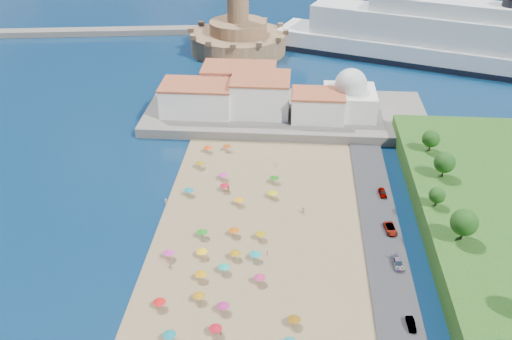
{
  "coord_description": "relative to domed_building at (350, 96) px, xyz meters",
  "views": [
    {
      "loc": [
        13.11,
        -96.18,
        79.14
      ],
      "look_at": [
        4.0,
        25.0,
        8.0
      ],
      "focal_mm": 40.0,
      "sensor_mm": 36.0,
      "label": 1
    }
  ],
  "objects": [
    {
      "name": "ground",
      "position": [
        -30.0,
        -71.0,
        -8.97
      ],
      "size": [
        700.0,
        700.0,
        0.0
      ],
      "primitive_type": "plane",
      "color": "#071938",
      "rests_on": "ground"
    },
    {
      "name": "terrace",
      "position": [
        -20.0,
        2.0,
        -7.47
      ],
      "size": [
        90.0,
        36.0,
        3.0
      ],
      "primitive_type": "cube",
      "color": "#59544C",
      "rests_on": "ground"
    },
    {
      "name": "jetty",
      "position": [
        -42.0,
        37.0,
        -7.77
      ],
      "size": [
        18.0,
        70.0,
        2.4
      ],
      "primitive_type": "cube",
      "color": "#59544C",
      "rests_on": "ground"
    },
    {
      "name": "breakwater",
      "position": [
        -140.0,
        82.0,
        -7.67
      ],
      "size": [
        199.03,
        34.77,
        2.6
      ],
      "primitive_type": "cube",
      "rotation": [
        0.0,
        0.0,
        0.14
      ],
      "color": "#59544C",
      "rests_on": "ground"
    },
    {
      "name": "waterfront_buildings",
      "position": [
        -33.05,
        2.64,
        -1.1
      ],
      "size": [
        57.0,
        29.0,
        11.0
      ],
      "color": "silver",
      "rests_on": "terrace"
    },
    {
      "name": "domed_building",
      "position": [
        0.0,
        0.0,
        0.0
      ],
      "size": [
        16.0,
        16.0,
        15.0
      ],
      "color": "silver",
      "rests_on": "terrace"
    },
    {
      "name": "fortress",
      "position": [
        -42.0,
        67.0,
        -2.29
      ],
      "size": [
        40.0,
        40.0,
        32.4
      ],
      "color": "#A17850",
      "rests_on": "ground"
    },
    {
      "name": "cruise_ship",
      "position": [
        43.62,
        56.57,
        0.23
      ],
      "size": [
        140.87,
        68.62,
        31.08
      ],
      "color": "black",
      "rests_on": "ground"
    },
    {
      "name": "beach_parasols",
      "position": [
        -31.32,
        -86.13,
        -6.83
      ],
      "size": [
        29.93,
        115.75,
        2.2
      ],
      "color": "gray",
      "rests_on": "beach"
    },
    {
      "name": "beachgoers",
      "position": [
        -31.27,
        -75.41,
        -7.86
      ],
      "size": [
        35.14,
        96.83,
        1.89
      ],
      "color": "tan",
      "rests_on": "beach"
    },
    {
      "name": "parked_cars",
      "position": [
        6.0,
        -70.33,
        -7.57
      ],
      "size": [
        3.05,
        73.62,
        1.45
      ],
      "color": "gray",
      "rests_on": "promenade"
    },
    {
      "name": "hillside_trees",
      "position": [
        19.19,
        -80.75,
        1.08
      ],
      "size": [
        14.3,
        108.72,
        7.59
      ],
      "color": "#382314",
      "rests_on": "hillside"
    }
  ]
}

